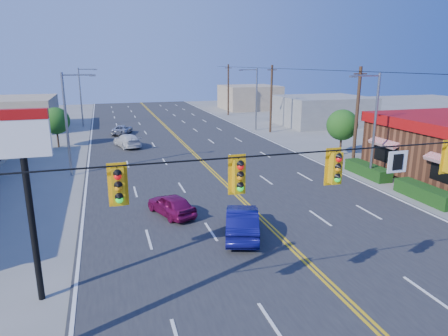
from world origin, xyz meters
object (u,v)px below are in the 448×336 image
object	(u,v)px
car_magenta	(171,206)
car_white	(127,141)
car_blue	(242,223)
signal_span	(363,181)
pizza_hut_sign	(25,167)
car_silver	(122,130)

from	to	relation	value
car_magenta	car_white	world-z (taller)	car_white
car_blue	signal_span	bearing A→B (deg)	121.97
pizza_hut_sign	car_magenta	distance (m)	10.39
pizza_hut_sign	car_white	size ratio (longest dim) A/B	1.47
car_silver	car_magenta	bearing A→B (deg)	109.77
signal_span	car_white	bearing A→B (deg)	100.51
car_blue	pizza_hut_sign	bearing A→B (deg)	37.31
signal_span	car_white	xyz separation A→B (m)	(-5.88, 31.68, -4.21)
car_magenta	car_blue	distance (m)	4.91
signal_span	car_blue	distance (m)	8.41
signal_span	car_blue	world-z (taller)	signal_span
car_blue	car_magenta	bearing A→B (deg)	-33.80
signal_span	car_blue	bearing A→B (deg)	103.46
pizza_hut_sign	car_blue	bearing A→B (deg)	18.79
car_blue	car_white	bearing A→B (deg)	-61.84
signal_span	car_silver	xyz separation A→B (m)	(-5.99, 39.75, -4.31)
car_magenta	pizza_hut_sign	bearing A→B (deg)	27.71
car_magenta	car_silver	world-z (taller)	car_magenta
car_magenta	car_silver	size ratio (longest dim) A/B	0.90
signal_span	car_magenta	world-z (taller)	signal_span
car_magenta	car_blue	xyz separation A→B (m)	(3.00, -3.89, 0.12)
car_magenta	signal_span	bearing A→B (deg)	92.22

